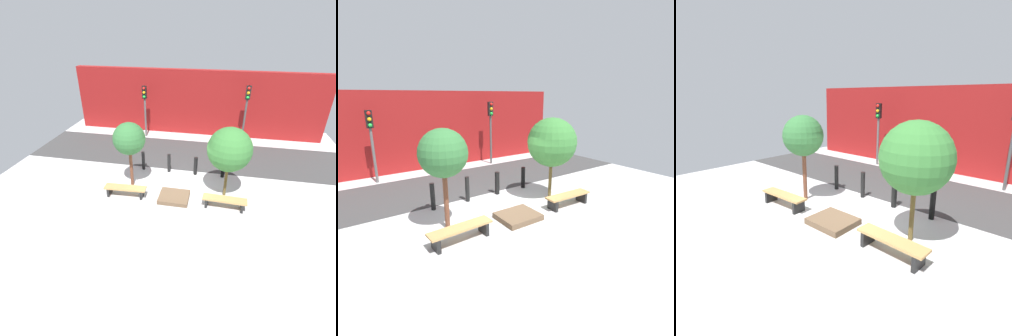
{
  "view_description": "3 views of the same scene",
  "coord_description": "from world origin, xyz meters",
  "views": [
    {
      "loc": [
        1.58,
        -9.89,
        6.8
      ],
      "look_at": [
        -0.34,
        -0.35,
        1.32
      ],
      "focal_mm": 28.0,
      "sensor_mm": 36.0,
      "label": 1
    },
    {
      "loc": [
        -4.83,
        -6.92,
        3.95
      ],
      "look_at": [
        -0.07,
        -0.08,
        1.62
      ],
      "focal_mm": 28.0,
      "sensor_mm": 36.0,
      "label": 2
    },
    {
      "loc": [
        4.99,
        -5.72,
        3.69
      ],
      "look_at": [
        -0.05,
        -0.13,
        1.61
      ],
      "focal_mm": 28.0,
      "sensor_mm": 36.0,
      "label": 3
    }
  ],
  "objects": [
    {
      "name": "bench_left",
      "position": [
        -2.14,
        -0.88,
        0.33
      ],
      "size": [
        1.86,
        0.55,
        0.46
      ],
      "rotation": [
        0.0,
        0.0,
        0.05
      ],
      "color": "black",
      "rests_on": "ground"
    },
    {
      "name": "building_facade",
      "position": [
        0.0,
        7.29,
        2.09
      ],
      "size": [
        16.2,
        0.5,
        4.17
      ],
      "primitive_type": "cube",
      "color": "maroon",
      "rests_on": "ground"
    },
    {
      "name": "bench_right",
      "position": [
        2.14,
        -0.88,
        0.33
      ],
      "size": [
        1.83,
        0.56,
        0.45
      ],
      "rotation": [
        0.0,
        0.0,
        -0.05
      ],
      "color": "black",
      "rests_on": "ground"
    },
    {
      "name": "bollard_left",
      "position": [
        -0.68,
        1.62,
        0.49
      ],
      "size": [
        0.16,
        0.16,
        0.98
      ],
      "primitive_type": "cylinder",
      "color": "black",
      "rests_on": "ground"
    },
    {
      "name": "ground_plane",
      "position": [
        0.0,
        0.0,
        0.0
      ],
      "size": [
        18.0,
        18.0,
        0.0
      ],
      "primitive_type": "plane",
      "color": "#B2B2B2"
    },
    {
      "name": "bollard_center",
      "position": [
        0.68,
        1.62,
        0.47
      ],
      "size": [
        0.19,
        0.19,
        0.94
      ],
      "primitive_type": "cylinder",
      "color": "black",
      "rests_on": "ground"
    },
    {
      "name": "road_strip",
      "position": [
        0.0,
        3.81,
        0.01
      ],
      "size": [
        18.0,
        3.88,
        0.01
      ],
      "primitive_type": "cube",
      "color": "#373737",
      "rests_on": "ground"
    },
    {
      "name": "bollard_right",
      "position": [
        2.03,
        1.62,
        0.46
      ],
      "size": [
        0.17,
        0.17,
        0.92
      ],
      "primitive_type": "cylinder",
      "color": "black",
      "rests_on": "ground"
    },
    {
      "name": "planter_bed",
      "position": [
        0.0,
        -0.68,
        0.09
      ],
      "size": [
        1.29,
        1.12,
        0.18
      ],
      "primitive_type": "cube",
      "color": "brown",
      "rests_on": "ground"
    },
    {
      "name": "traffic_light_west",
      "position": [
        -3.12,
        6.03,
        2.3
      ],
      "size": [
        0.28,
        0.27,
        3.32
      ],
      "color": "#595959",
      "rests_on": "ground"
    },
    {
      "name": "bollard_far_left",
      "position": [
        -2.03,
        1.62,
        0.49
      ],
      "size": [
        0.16,
        0.16,
        0.99
      ],
      "primitive_type": "cylinder",
      "color": "black",
      "rests_on": "ground"
    },
    {
      "name": "tree_behind_right_bench",
      "position": [
        2.14,
        0.07,
        2.23
      ],
      "size": [
        1.85,
        1.85,
        3.16
      ],
      "color": "brown",
      "rests_on": "ground"
    },
    {
      "name": "tree_behind_left_bench",
      "position": [
        -2.14,
        0.07,
        2.34
      ],
      "size": [
        1.43,
        1.43,
        3.07
      ],
      "color": "brown",
      "rests_on": "ground"
    },
    {
      "name": "traffic_light_mid_west",
      "position": [
        3.12,
        6.03,
        2.48
      ],
      "size": [
        0.28,
        0.27,
        3.58
      ],
      "color": "#484848",
      "rests_on": "ground"
    }
  ]
}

